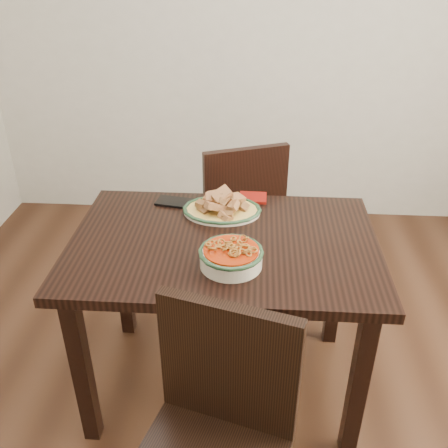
# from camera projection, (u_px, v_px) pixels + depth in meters

# --- Properties ---
(floor) EXTENTS (3.50, 3.50, 0.00)m
(floor) POSITION_uv_depth(u_px,v_px,m) (248.00, 404.00, 2.14)
(floor) COLOR #321C10
(floor) RESTS_ON ground
(wall_back) EXTENTS (3.50, 0.10, 2.60)m
(wall_back) POSITION_uv_depth(u_px,v_px,m) (261.00, 21.00, 3.00)
(wall_back) COLOR beige
(wall_back) RESTS_ON ground
(dining_table) EXTENTS (1.16, 0.78, 0.75)m
(dining_table) POSITION_uv_depth(u_px,v_px,m) (224.00, 263.00, 1.93)
(dining_table) COLOR black
(dining_table) RESTS_ON ground
(chair_far) EXTENTS (0.54, 0.54, 0.89)m
(chair_far) POSITION_uv_depth(u_px,v_px,m) (238.00, 211.00, 2.60)
(chair_far) COLOR black
(chair_far) RESTS_ON ground
(chair_near) EXTENTS (0.52, 0.52, 0.89)m
(chair_near) POSITION_uv_depth(u_px,v_px,m) (216.00, 434.00, 1.44)
(chair_near) COLOR black
(chair_near) RESTS_ON ground
(fish_plate) EXTENTS (0.32, 0.25, 0.11)m
(fish_plate) POSITION_uv_depth(u_px,v_px,m) (222.00, 203.00, 2.05)
(fish_plate) COLOR silver
(fish_plate) RESTS_ON dining_table
(noodle_bowl) EXTENTS (0.23, 0.23, 0.08)m
(noodle_bowl) POSITION_uv_depth(u_px,v_px,m) (231.00, 255.00, 1.72)
(noodle_bowl) COLOR beige
(noodle_bowl) RESTS_ON dining_table
(smartphone) EXTENTS (0.17, 0.11, 0.01)m
(smartphone) POSITION_uv_depth(u_px,v_px,m) (176.00, 202.00, 2.14)
(smartphone) COLOR black
(smartphone) RESTS_ON dining_table
(napkin) EXTENTS (0.12, 0.10, 0.01)m
(napkin) POSITION_uv_depth(u_px,v_px,m) (253.00, 198.00, 2.17)
(napkin) COLOR maroon
(napkin) RESTS_ON dining_table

